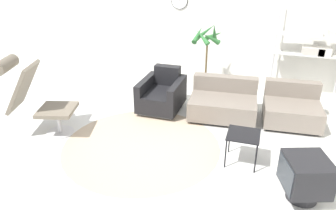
{
  "coord_description": "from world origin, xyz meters",
  "views": [
    {
      "loc": [
        1.48,
        -3.95,
        2.68
      ],
      "look_at": [
        0.13,
        0.4,
        0.55
      ],
      "focal_mm": 35.0,
      "sensor_mm": 36.0,
      "label": 1
    }
  ],
  "objects_px": {
    "side_table": "(243,137)",
    "potted_plant": "(206,67)",
    "crt_television": "(305,177)",
    "shelf_unit": "(316,45)",
    "armchair_red": "(162,95)",
    "couch_low": "(223,103)",
    "couch_second": "(291,109)",
    "lounge_chair": "(31,91)"
  },
  "relations": [
    {
      "from": "armchair_red",
      "to": "couch_second",
      "type": "distance_m",
      "value": 2.29
    },
    {
      "from": "lounge_chair",
      "to": "shelf_unit",
      "type": "xyz_separation_m",
      "value": [
        4.26,
        2.69,
        0.39
      ]
    },
    {
      "from": "lounge_chair",
      "to": "shelf_unit",
      "type": "relative_size",
      "value": 0.64
    },
    {
      "from": "lounge_chair",
      "to": "potted_plant",
      "type": "distance_m",
      "value": 3.25
    },
    {
      "from": "crt_television",
      "to": "potted_plant",
      "type": "relative_size",
      "value": 0.42
    },
    {
      "from": "lounge_chair",
      "to": "crt_television",
      "type": "distance_m",
      "value": 4.06
    },
    {
      "from": "armchair_red",
      "to": "shelf_unit",
      "type": "height_order",
      "value": "shelf_unit"
    },
    {
      "from": "lounge_chair",
      "to": "shelf_unit",
      "type": "bearing_deg",
      "value": 107.14
    },
    {
      "from": "side_table",
      "to": "crt_television",
      "type": "height_order",
      "value": "crt_television"
    },
    {
      "from": "crt_television",
      "to": "potted_plant",
      "type": "distance_m",
      "value": 3.23
    },
    {
      "from": "lounge_chair",
      "to": "couch_low",
      "type": "relative_size",
      "value": 1.04
    },
    {
      "from": "crt_television",
      "to": "shelf_unit",
      "type": "xyz_separation_m",
      "value": [
        0.25,
        3.1,
        0.81
      ]
    },
    {
      "from": "potted_plant",
      "to": "shelf_unit",
      "type": "bearing_deg",
      "value": 10.95
    },
    {
      "from": "lounge_chair",
      "to": "potted_plant",
      "type": "relative_size",
      "value": 0.83
    },
    {
      "from": "armchair_red",
      "to": "couch_second",
      "type": "relative_size",
      "value": 0.93
    },
    {
      "from": "shelf_unit",
      "to": "armchair_red",
      "type": "bearing_deg",
      "value": -154.94
    },
    {
      "from": "couch_second",
      "to": "potted_plant",
      "type": "relative_size",
      "value": 0.65
    },
    {
      "from": "potted_plant",
      "to": "shelf_unit",
      "type": "xyz_separation_m",
      "value": [
        1.97,
        0.38,
        0.5
      ]
    },
    {
      "from": "couch_low",
      "to": "side_table",
      "type": "xyz_separation_m",
      "value": [
        0.47,
        -1.35,
        0.16
      ]
    },
    {
      "from": "couch_low",
      "to": "potted_plant",
      "type": "xyz_separation_m",
      "value": [
        -0.49,
        0.81,
        0.37
      ]
    },
    {
      "from": "side_table",
      "to": "crt_television",
      "type": "relative_size",
      "value": 0.71
    },
    {
      "from": "armchair_red",
      "to": "side_table",
      "type": "relative_size",
      "value": 2.02
    },
    {
      "from": "lounge_chair",
      "to": "shelf_unit",
      "type": "distance_m",
      "value": 5.06
    },
    {
      "from": "side_table",
      "to": "potted_plant",
      "type": "relative_size",
      "value": 0.3
    },
    {
      "from": "shelf_unit",
      "to": "crt_television",
      "type": "bearing_deg",
      "value": -94.55
    },
    {
      "from": "crt_television",
      "to": "side_table",
      "type": "bearing_deg",
      "value": 35.92
    },
    {
      "from": "couch_low",
      "to": "shelf_unit",
      "type": "bearing_deg",
      "value": -145.12
    },
    {
      "from": "potted_plant",
      "to": "armchair_red",
      "type": "bearing_deg",
      "value": -127.28
    },
    {
      "from": "side_table",
      "to": "potted_plant",
      "type": "distance_m",
      "value": 2.38
    },
    {
      "from": "lounge_chair",
      "to": "armchair_red",
      "type": "height_order",
      "value": "lounge_chair"
    },
    {
      "from": "potted_plant",
      "to": "side_table",
      "type": "bearing_deg",
      "value": -66.13
    },
    {
      "from": "lounge_chair",
      "to": "couch_second",
      "type": "distance_m",
      "value": 4.28
    },
    {
      "from": "couch_low",
      "to": "potted_plant",
      "type": "distance_m",
      "value": 1.02
    },
    {
      "from": "couch_second",
      "to": "shelf_unit",
      "type": "bearing_deg",
      "value": -110.83
    },
    {
      "from": "lounge_chair",
      "to": "couch_low",
      "type": "bearing_deg",
      "value": 103.17
    },
    {
      "from": "armchair_red",
      "to": "crt_television",
      "type": "bearing_deg",
      "value": 142.19
    },
    {
      "from": "armchair_red",
      "to": "couch_low",
      "type": "bearing_deg",
      "value": -178.08
    },
    {
      "from": "couch_low",
      "to": "shelf_unit",
      "type": "distance_m",
      "value": 2.1
    },
    {
      "from": "couch_second",
      "to": "potted_plant",
      "type": "xyz_separation_m",
      "value": [
        -1.65,
        0.71,
        0.37
      ]
    },
    {
      "from": "shelf_unit",
      "to": "potted_plant",
      "type": "bearing_deg",
      "value": -169.05
    },
    {
      "from": "potted_plant",
      "to": "crt_television",
      "type": "bearing_deg",
      "value": -57.54
    },
    {
      "from": "armchair_red",
      "to": "side_table",
      "type": "distance_m",
      "value": 2.08
    }
  ]
}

